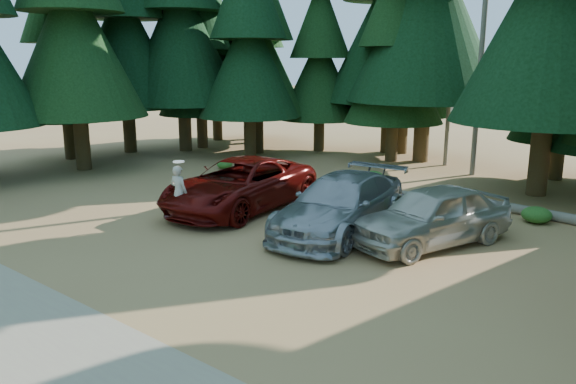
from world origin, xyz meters
name	(u,v)px	position (x,y,z in m)	size (l,w,h in m)	color
ground	(245,252)	(0.00, 0.00, 0.00)	(160.00, 160.00, 0.00)	#A67346
gravel_strip	(12,340)	(0.00, -6.50, 0.01)	(26.00, 3.50, 0.01)	tan
forest_belt_north	(460,171)	(0.00, 15.00, 0.00)	(36.00, 7.00, 22.00)	black
forest_belt_west	(75,166)	(-15.50, 4.00, 0.00)	(6.00, 22.00, 22.00)	black
snag_front	(482,41)	(0.80, 14.50, 6.00)	(0.24, 0.24, 12.00)	#6F6958
snag_back	(451,64)	(-1.20, 16.00, 5.00)	(0.20, 0.20, 10.00)	#6F6958
red_pickup	(240,185)	(-3.30, 3.24, 0.90)	(2.98, 6.47, 1.80)	#5D0B08
silver_minivan_center	(341,205)	(1.03, 3.20, 0.88)	(2.47, 6.08, 1.76)	#9FA2A7
silver_minivan_right	(432,216)	(3.70, 3.88, 0.87)	(2.05, 5.08, 1.73)	beige
frisbee_player	(179,192)	(-3.51, 0.64, 1.08)	(0.69, 0.51, 1.88)	beige
log_left	(316,182)	(-3.58, 8.19, 0.14)	(0.27, 0.27, 3.80)	#6F6958
log_mid	(427,198)	(1.45, 8.39, 0.16)	(0.31, 0.31, 3.78)	#6F6958
shrub_far_left	(266,175)	(-5.75, 7.46, 0.26)	(0.95, 0.95, 0.52)	#20621D
shrub_left	(367,186)	(-1.15, 8.39, 0.24)	(0.87, 0.87, 0.48)	#20621D
shrub_center_left	(358,177)	(-2.48, 9.82, 0.23)	(0.85, 0.85, 0.47)	#20621D
shrub_center_right	(373,177)	(-1.87, 10.00, 0.27)	(0.97, 0.97, 0.53)	#20621D
shrub_right	(429,207)	(2.28, 6.77, 0.29)	(1.07, 1.07, 0.59)	#20621D
shrub_far_right	(537,215)	(5.43, 8.15, 0.26)	(0.96, 0.96, 0.53)	#20621D
shrub_edge_west	(225,164)	(-9.20, 8.28, 0.21)	(0.75, 0.75, 0.42)	#20621D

